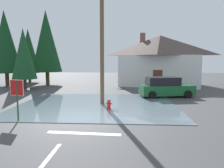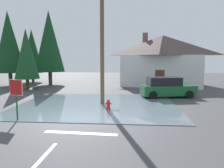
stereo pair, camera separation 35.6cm
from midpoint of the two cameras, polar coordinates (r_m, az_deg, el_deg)
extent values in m
cube|color=#424244|center=(11.95, -8.83, -9.25)|extent=(80.00, 80.00, 0.10)
cube|color=slate|center=(15.27, -3.24, -5.44)|extent=(10.85, 8.92, 0.03)
cube|color=silver|center=(9.70, -7.15, -12.67)|extent=(3.25, 0.50, 0.01)
cube|color=silver|center=(7.18, -18.55, -20.18)|extent=(0.20, 3.75, 0.01)
cylinder|color=#1E4C28|center=(12.23, -22.99, -3.98)|extent=(0.08, 0.08, 2.13)
cube|color=white|center=(12.13, -23.13, -0.84)|extent=(0.79, 0.24, 0.82)
cube|color=red|center=(12.13, -23.13, -0.84)|extent=(0.75, 0.24, 0.77)
cylinder|color=red|center=(13.86, -0.22, -6.54)|extent=(0.29, 0.29, 0.10)
cylinder|color=red|center=(13.79, -0.22, -5.29)|extent=(0.21, 0.21, 0.52)
sphere|color=white|center=(13.73, -0.22, -3.96)|extent=(0.23, 0.23, 0.23)
cylinder|color=red|center=(13.80, -0.85, -5.17)|extent=(0.10, 0.09, 0.09)
cylinder|color=red|center=(13.77, 0.42, -5.19)|extent=(0.10, 0.09, 0.09)
cylinder|color=red|center=(13.64, -0.27, -5.31)|extent=(0.10, 0.10, 0.10)
cylinder|color=brown|center=(15.32, -1.93, 10.92)|extent=(0.28, 0.28, 8.71)
cube|color=silver|center=(27.06, 13.34, 3.49)|extent=(9.99, 7.50, 3.64)
pyramid|color=#473833|center=(27.07, 13.51, 9.84)|extent=(10.79, 8.10, 2.36)
cube|color=brown|center=(28.37, 9.08, 10.98)|extent=(0.72, 0.72, 2.13)
cube|color=#592D1E|center=(24.27, 12.81, 1.24)|extent=(0.99, 0.28, 2.00)
cube|color=#195B2D|center=(18.98, 14.92, -1.53)|extent=(4.70, 2.56, 0.83)
cube|color=black|center=(18.77, 13.97, 0.72)|extent=(2.91, 2.02, 0.68)
cylinder|color=black|center=(20.40, 17.99, -1.84)|extent=(0.67, 0.33, 0.64)
cylinder|color=black|center=(18.82, 20.17, -2.61)|extent=(0.67, 0.33, 0.64)
cylinder|color=black|center=(19.38, 9.78, -2.04)|extent=(0.67, 0.33, 0.64)
cylinder|color=black|center=(17.70, 11.33, -2.89)|extent=(0.67, 0.33, 0.64)
cylinder|color=#4C3823|center=(28.80, -24.74, 1.20)|extent=(0.44, 0.44, 1.59)
cone|color=#143D1E|center=(28.77, -25.17, 9.97)|extent=(3.52, 3.52, 7.23)
cylinder|color=#4C3823|center=(32.26, -19.70, 1.69)|extent=(0.36, 0.36, 1.31)
cone|color=#143D1E|center=(32.18, -19.96, 8.14)|extent=(2.91, 2.91, 5.96)
cylinder|color=#4C3823|center=(24.53, -20.87, 0.01)|extent=(0.32, 0.32, 1.14)
cone|color=#194723|center=(24.39, -21.17, 7.40)|extent=(2.53, 2.53, 5.18)
cylinder|color=#4C3823|center=(28.26, -15.52, 1.52)|extent=(0.45, 0.45, 1.63)
cone|color=#143D1E|center=(28.24, -15.81, 10.73)|extent=(3.63, 3.63, 7.45)
camera|label=1|loc=(0.18, -89.32, 0.08)|focal=34.84mm
camera|label=2|loc=(0.18, 90.68, -0.08)|focal=34.84mm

